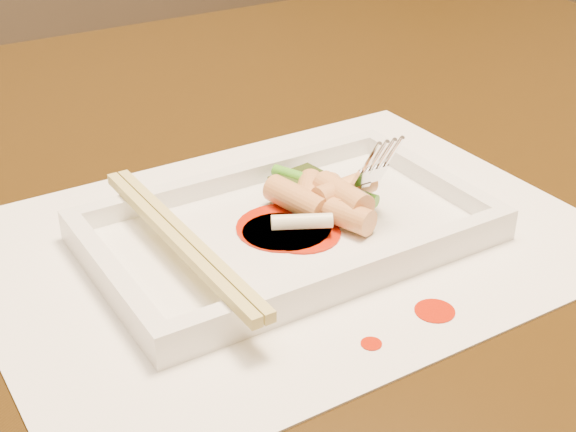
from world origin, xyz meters
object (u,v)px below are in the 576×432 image
placemat (288,240)px  chopstick_a (174,240)px  table (186,310)px  fork (362,97)px  plate_base (288,234)px

placemat → chopstick_a: size_ratio=1.99×
table → fork: bearing=-35.4°
fork → table: bearing=144.6°
placemat → fork: fork is taller
table → placemat: size_ratio=3.50×
plate_base → chopstick_a: 0.08m
plate_base → fork: fork is taller
table → plate_base: plate_base is taller
placemat → chopstick_a: (-0.08, 0.00, 0.03)m
table → placemat: 0.14m
placemat → fork: size_ratio=2.86×
table → fork: size_ratio=10.00×
placemat → chopstick_a: 0.09m
chopstick_a → fork: (0.15, 0.02, 0.06)m
plate_base → chopstick_a: bearing=180.0°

